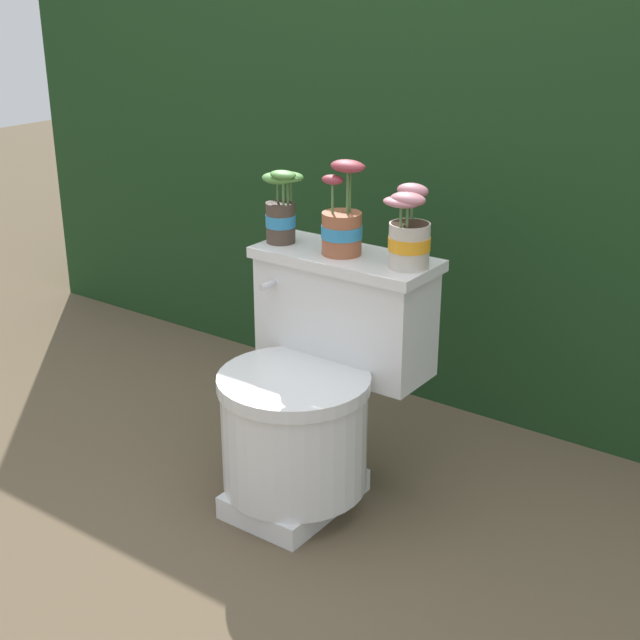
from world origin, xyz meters
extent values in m
plane|color=brown|center=(0.00, 0.00, 0.00)|extent=(12.00, 12.00, 0.00)
cube|color=#193819|center=(0.00, 1.12, 0.72)|extent=(3.62, 0.74, 1.45)
cube|color=silver|center=(0.09, -0.03, 0.03)|extent=(0.26, 0.37, 0.07)
cylinder|color=silver|center=(0.09, -0.03, 0.21)|extent=(0.39, 0.39, 0.29)
cylinder|color=silver|center=(0.09, -0.03, 0.38)|extent=(0.41, 0.41, 0.04)
cube|color=silver|center=(0.09, 0.21, 0.49)|extent=(0.49, 0.20, 0.30)
cube|color=silver|center=(0.09, 0.21, 0.66)|extent=(0.52, 0.22, 0.03)
cylinder|color=silver|center=(-0.08, 0.08, 0.58)|extent=(0.02, 0.05, 0.02)
cylinder|color=#47382D|center=(-0.12, 0.19, 0.73)|extent=(0.08, 0.08, 0.11)
cylinder|color=#2D84BC|center=(-0.12, 0.19, 0.73)|extent=(0.09, 0.09, 0.03)
cylinder|color=#332319|center=(-0.12, 0.19, 0.78)|extent=(0.08, 0.08, 0.01)
cylinder|color=#4C753D|center=(-0.13, 0.19, 0.82)|extent=(0.01, 0.01, 0.06)
ellipsoid|color=#569342|center=(-0.13, 0.19, 0.85)|extent=(0.10, 0.07, 0.03)
cylinder|color=#4C753D|center=(-0.10, 0.17, 0.83)|extent=(0.01, 0.01, 0.08)
ellipsoid|color=#569342|center=(-0.10, 0.17, 0.87)|extent=(0.08, 0.06, 0.02)
cylinder|color=#4C753D|center=(-0.09, 0.19, 0.82)|extent=(0.01, 0.01, 0.06)
ellipsoid|color=#569342|center=(-0.09, 0.19, 0.86)|extent=(0.06, 0.04, 0.02)
cylinder|color=#4C753D|center=(-0.11, 0.22, 0.82)|extent=(0.01, 0.01, 0.06)
ellipsoid|color=#569342|center=(-0.11, 0.22, 0.86)|extent=(0.08, 0.06, 0.03)
cylinder|color=#9E5638|center=(0.08, 0.20, 0.73)|extent=(0.11, 0.11, 0.12)
cylinder|color=#2D84BC|center=(0.08, 0.20, 0.73)|extent=(0.11, 0.11, 0.03)
cylinder|color=#332319|center=(0.08, 0.20, 0.78)|extent=(0.10, 0.10, 0.01)
cylinder|color=#4C753D|center=(0.10, 0.20, 0.84)|extent=(0.01, 0.01, 0.12)
ellipsoid|color=#93333D|center=(0.10, 0.20, 0.91)|extent=(0.10, 0.07, 0.03)
cylinder|color=#4C753D|center=(0.10, 0.22, 0.85)|extent=(0.01, 0.01, 0.12)
ellipsoid|color=#93333D|center=(0.10, 0.22, 0.91)|extent=(0.09, 0.06, 0.02)
cylinder|color=#4C753D|center=(0.06, 0.18, 0.83)|extent=(0.01, 0.01, 0.08)
ellipsoid|color=#93333D|center=(0.06, 0.18, 0.88)|extent=(0.06, 0.04, 0.03)
cylinder|color=beige|center=(0.29, 0.20, 0.73)|extent=(0.11, 0.11, 0.12)
cylinder|color=orange|center=(0.29, 0.20, 0.74)|extent=(0.11, 0.11, 0.04)
cylinder|color=#332319|center=(0.29, 0.20, 0.78)|extent=(0.10, 0.10, 0.01)
cylinder|color=#4C753D|center=(0.29, 0.16, 0.82)|extent=(0.01, 0.01, 0.06)
ellipsoid|color=#B26B75|center=(0.29, 0.16, 0.85)|extent=(0.10, 0.07, 0.03)
cylinder|color=#4C753D|center=(0.27, 0.24, 0.82)|extent=(0.01, 0.01, 0.06)
ellipsoid|color=#B26B75|center=(0.27, 0.24, 0.86)|extent=(0.09, 0.06, 0.04)
cylinder|color=#4C753D|center=(0.30, 0.17, 0.82)|extent=(0.01, 0.01, 0.06)
ellipsoid|color=#B26B75|center=(0.30, 0.17, 0.86)|extent=(0.09, 0.07, 0.03)
camera|label=1|loc=(1.39, -1.72, 1.39)|focal=50.00mm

